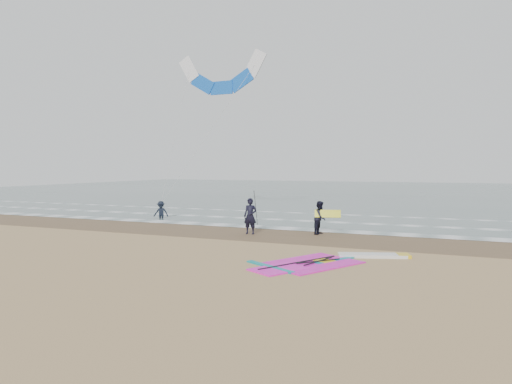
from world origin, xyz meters
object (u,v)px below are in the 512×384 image
at_px(windsurf_rig, 330,261).
at_px(person_standing, 250,216).
at_px(surf_kite, 221,77).
at_px(person_wading, 161,207).
at_px(person_walking, 320,218).

bearing_deg(windsurf_rig, person_standing, 135.59).
distance_m(windsurf_rig, person_standing, 7.45).
height_order(person_standing, surf_kite, surf_kite).
height_order(windsurf_rig, person_standing, person_standing).
relative_size(windsurf_rig, surf_kite, 0.52).
bearing_deg(person_standing, person_wading, 148.72).
relative_size(person_wading, surf_kite, 0.15).
bearing_deg(surf_kite, person_wading, -123.25).
bearing_deg(person_walking, surf_kite, 61.66).
height_order(person_standing, person_walking, person_standing).
height_order(windsurf_rig, surf_kite, surf_kite).
distance_m(person_standing, surf_kite, 13.06).
xyz_separation_m(person_wading, surf_kite, (2.54, 3.87, 8.96)).
xyz_separation_m(windsurf_rig, surf_kite, (-10.83, 13.08, 9.69)).
bearing_deg(person_walking, person_standing, 120.05).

